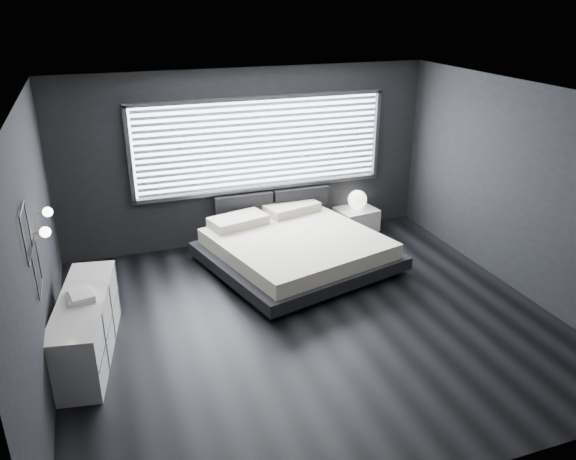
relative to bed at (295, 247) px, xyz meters
name	(u,v)px	position (x,y,z in m)	size (l,w,h in m)	color
room	(312,217)	(-0.36, -1.53, 1.10)	(6.04, 6.00, 2.80)	black
window	(261,145)	(-0.16, 1.17, 1.31)	(4.14, 0.09, 1.52)	white
headboard	(273,206)	(0.01, 1.11, 0.27)	(1.96, 0.16, 0.52)	black
sconce_near	(45,232)	(-3.24, -1.48, 1.30)	(0.18, 0.11, 0.11)	silver
sconce_far	(47,212)	(-3.24, -0.88, 1.30)	(0.18, 0.11, 0.11)	silver
wall_art_upper	(26,233)	(-3.33, -2.08, 1.55)	(0.01, 0.48, 0.48)	#47474C
wall_art_lower	(37,268)	(-3.33, -1.83, 1.08)	(0.01, 0.48, 0.48)	#47474C
bed	(295,247)	(0.00, 0.00, 0.00)	(2.99, 2.91, 0.64)	black
nightstand	(356,219)	(1.48, 0.97, -0.11)	(0.65, 0.54, 0.38)	white
orb_lamp	(357,200)	(1.50, 0.99, 0.25)	(0.33, 0.33, 0.33)	white
dresser	(86,326)	(-3.00, -1.36, 0.07)	(0.81, 1.89, 0.73)	white
book_stack	(81,295)	(-3.01, -1.37, 0.47)	(0.32, 0.40, 0.08)	white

